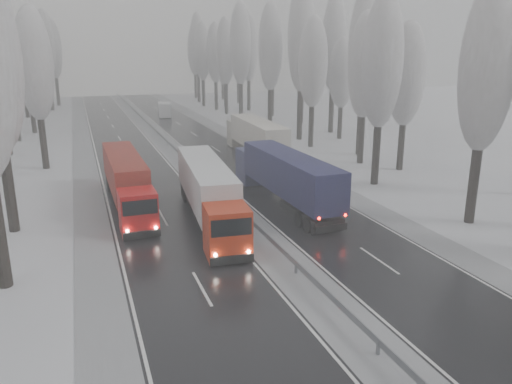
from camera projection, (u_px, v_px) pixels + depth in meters
carriageway_right at (268, 185)px, 45.17m from camera, size 7.50×200.00×0.03m
carriageway_left at (151, 195)px, 41.77m from camera, size 7.50×200.00×0.03m
median_slush at (212, 190)px, 43.47m from camera, size 3.00×200.00×0.04m
shoulder_right at (317, 180)px, 46.77m from camera, size 2.40×200.00×0.04m
shoulder_left at (89, 201)px, 40.17m from camera, size 2.40×200.00×0.04m
median_guardrail at (211, 183)px, 43.30m from camera, size 0.12×200.00×0.76m
tree_16 at (488, 67)px, 32.43m from camera, size 3.60×3.60×16.53m
tree_18 at (382, 63)px, 42.55m from camera, size 3.60×3.60×16.58m
tree_19 at (407, 75)px, 48.31m from camera, size 3.60×3.60×14.57m
tree_20 at (365, 66)px, 51.16m from camera, size 3.60×3.60×15.71m
tree_21 at (364, 48)px, 55.00m from camera, size 3.60×3.60×18.62m
tree_22 at (313, 63)px, 60.30m from camera, size 3.60×3.60×15.86m
tree_23 at (342, 73)px, 66.36m from camera, size 3.60×3.60×13.55m
tree_24 at (301, 39)px, 64.69m from camera, size 3.60×3.60×20.49m
tree_25 at (334, 45)px, 70.73m from camera, size 3.60×3.60×19.44m
tree_26 at (270, 48)px, 74.16m from camera, size 3.60×3.60×18.78m
tree_27 at (303, 53)px, 80.30m from camera, size 3.60×3.60×17.62m
tree_28 at (240, 45)px, 83.30m from camera, size 3.60×3.60×19.62m
tree_29 at (273, 51)px, 89.57m from camera, size 3.60×3.60×18.11m
tree_30 at (225, 51)px, 92.50m from camera, size 3.60×3.60×17.86m
tree_31 at (249, 49)px, 97.92m from camera, size 3.60×3.60×18.58m
tree_32 at (215, 53)px, 99.42m from camera, size 3.60×3.60×17.33m
tree_33 at (225, 63)px, 104.58m from camera, size 3.60×3.60×14.33m
tree_34 at (202, 52)px, 105.51m from camera, size 3.60×3.60×17.63m
tree_35 at (238, 50)px, 112.01m from camera, size 3.60×3.60×18.25m
tree_36 at (197, 44)px, 114.40m from camera, size 3.60×3.60×20.23m
tree_37 at (222, 55)px, 120.95m from camera, size 3.60×3.60×16.37m
tree_38 at (195, 51)px, 124.91m from camera, size 3.60×3.60×17.97m
tree_39 at (202, 55)px, 129.75m from camera, size 3.60×3.60×16.19m
tree_62 at (34, 65)px, 48.56m from camera, size 3.60×3.60×16.04m
tree_66 at (9, 66)px, 64.20m from camera, size 3.60×3.60×15.23m
tree_67 at (0, 56)px, 67.05m from camera, size 3.60×3.60×17.09m
tree_68 at (26, 58)px, 70.59m from camera, size 3.60×3.60×16.65m
tree_70 at (32, 55)px, 79.72m from camera, size 3.60×3.60×17.09m
tree_71 at (1, 45)px, 81.37m from camera, size 3.60×3.60×19.61m
tree_72 at (21, 62)px, 87.69m from camera, size 3.60×3.60×15.11m
tree_73 at (5, 54)px, 90.01m from camera, size 3.60×3.60×17.22m
tree_74 at (46, 45)px, 97.92m from camera, size 3.60×3.60×19.68m
tree_76 at (53, 49)px, 106.95m from camera, size 3.60×3.60×18.55m
tree_77 at (28, 62)px, 109.50m from camera, size 3.60×3.60×14.32m
tree_78 at (37, 46)px, 111.61m from camera, size 3.60×3.60×19.55m
tree_79 at (26, 54)px, 114.77m from camera, size 3.60×3.60×17.07m
truck_blue_box at (284, 174)px, 38.85m from camera, size 2.93×16.32×4.17m
truck_cream_box at (255, 135)px, 56.10m from camera, size 3.41×16.84×4.29m
box_truck_distant at (164, 109)px, 91.31m from camera, size 2.95×7.04×2.55m
truck_red_white at (208, 189)px, 34.83m from camera, size 3.92×16.06×4.09m
truck_red_red at (126, 178)px, 38.48m from camera, size 2.54×15.15×3.87m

